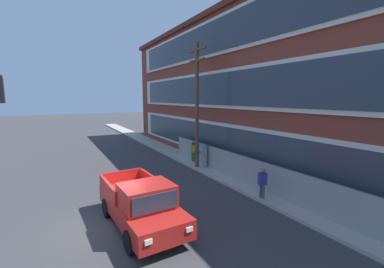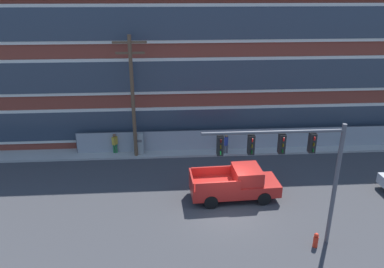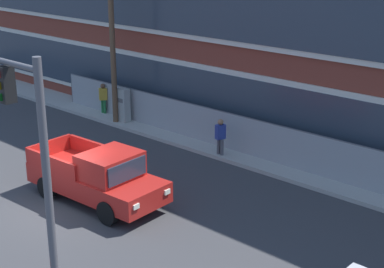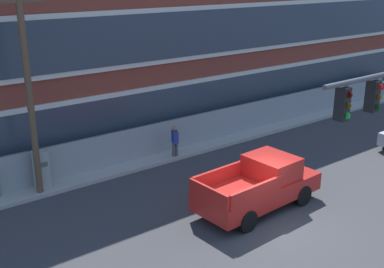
% 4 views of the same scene
% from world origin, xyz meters
% --- Properties ---
extents(ground_plane, '(160.00, 160.00, 0.00)m').
position_xyz_m(ground_plane, '(0.00, 0.00, 0.00)').
color(ground_plane, '#38383A').
extents(sidewalk_building_side, '(80.00, 1.88, 0.16)m').
position_xyz_m(sidewalk_building_side, '(0.00, 7.83, 0.08)').
color(sidewalk_building_side, '#9E9B93').
rests_on(sidewalk_building_side, ground).
extents(chain_link_fence, '(29.81, 0.06, 1.75)m').
position_xyz_m(chain_link_fence, '(4.84, 7.92, 0.89)').
color(chain_link_fence, gray).
rests_on(chain_link_fence, ground).
extents(pickup_truck_red, '(5.32, 2.33, 1.95)m').
position_xyz_m(pickup_truck_red, '(0.71, 1.07, 0.93)').
color(pickup_truck_red, '#AD1E19').
rests_on(pickup_truck_red, ground).
extents(utility_pole_near_corner, '(2.28, 0.26, 8.86)m').
position_xyz_m(utility_pole_near_corner, '(-5.62, 7.20, 4.87)').
color(utility_pole_near_corner, brown).
rests_on(utility_pole_near_corner, ground).
extents(electrical_cabinet, '(0.59, 0.43, 1.79)m').
position_xyz_m(electrical_cabinet, '(-5.38, 7.51, 0.90)').
color(electrical_cabinet, '#939993').
rests_on(electrical_cabinet, ground).
extents(pedestrian_near_cabinet, '(0.42, 0.47, 1.69)m').
position_xyz_m(pedestrian_near_cabinet, '(-7.20, 7.76, 0.97)').
color(pedestrian_near_cabinet, '#236B38').
rests_on(pedestrian_near_cabinet, ground).
extents(pedestrian_by_fence, '(0.34, 0.45, 1.69)m').
position_xyz_m(pedestrian_by_fence, '(1.05, 7.13, 0.97)').
color(pedestrian_by_fence, '#4C4C51').
rests_on(pedestrian_by_fence, ground).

